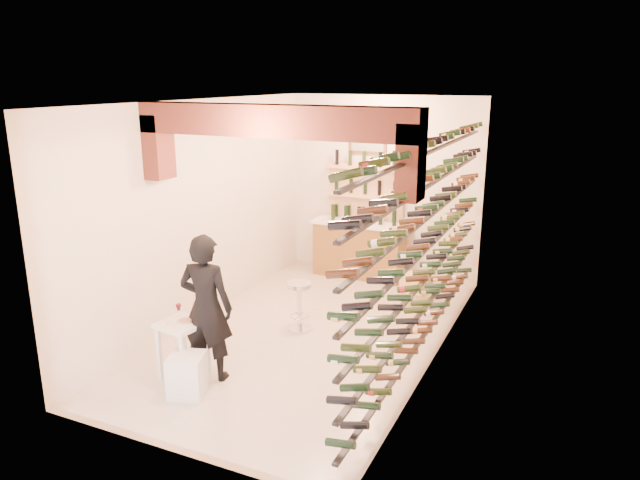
# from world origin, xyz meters

# --- Properties ---
(ground) EXTENTS (6.00, 6.00, 0.00)m
(ground) POSITION_xyz_m (0.00, 0.00, 0.00)
(ground) COLOR beige
(ground) RESTS_ON ground
(room_shell) EXTENTS (3.52, 6.02, 3.21)m
(room_shell) POSITION_xyz_m (0.00, -0.26, 2.25)
(room_shell) COLOR silver
(room_shell) RESTS_ON ground
(wine_rack) EXTENTS (0.32, 5.70, 2.56)m
(wine_rack) POSITION_xyz_m (1.53, 0.00, 1.55)
(wine_rack) COLOR black
(wine_rack) RESTS_ON ground
(back_counter) EXTENTS (1.70, 0.62, 1.29)m
(back_counter) POSITION_xyz_m (-0.30, 2.65, 0.53)
(back_counter) COLOR olive
(back_counter) RESTS_ON ground
(back_shelving) EXTENTS (1.40, 0.31, 2.73)m
(back_shelving) POSITION_xyz_m (-0.30, 2.89, 1.17)
(back_shelving) COLOR #E1A97E
(back_shelving) RESTS_ON ground
(tasting_table) EXTENTS (0.56, 0.56, 0.86)m
(tasting_table) POSITION_xyz_m (-0.86, -1.74, 0.58)
(tasting_table) COLOR white
(tasting_table) RESTS_ON ground
(white_stool) EXTENTS (0.49, 0.49, 0.48)m
(white_stool) POSITION_xyz_m (-0.57, -2.05, 0.24)
(white_stool) COLOR white
(white_stool) RESTS_ON ground
(person) EXTENTS (0.71, 0.52, 1.78)m
(person) POSITION_xyz_m (-0.59, -1.60, 0.89)
(person) COLOR black
(person) RESTS_ON ground
(chrome_barstool) EXTENTS (0.36, 0.36, 0.70)m
(chrome_barstool) POSITION_xyz_m (-0.22, 0.09, 0.41)
(chrome_barstool) COLOR silver
(chrome_barstool) RESTS_ON ground
(crate_lower) EXTENTS (0.50, 0.40, 0.26)m
(crate_lower) POSITION_xyz_m (1.04, 1.62, 0.13)
(crate_lower) COLOR tan
(crate_lower) RESTS_ON ground
(crate_upper) EXTENTS (0.52, 0.44, 0.25)m
(crate_upper) POSITION_xyz_m (1.04, 1.62, 0.39)
(crate_upper) COLOR tan
(crate_upper) RESTS_ON crate_lower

